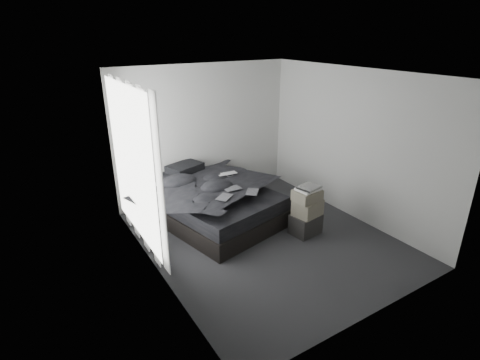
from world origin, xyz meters
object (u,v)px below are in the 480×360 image
bed (214,212)px  laptop (228,171)px  box_lower (305,224)px  side_stand (152,203)px

bed → laptop: size_ratio=6.24×
box_lower → side_stand: bearing=138.9°
side_stand → bed: bearing=-29.2°
laptop → box_lower: 1.65m
laptop → side_stand: 1.46m
side_stand → box_lower: 2.67m
bed → box_lower: size_ratio=4.81×
bed → box_lower: box_lower is taller
laptop → side_stand: (-1.33, 0.39, -0.47)m
bed → box_lower: (1.07, -1.22, 0.02)m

